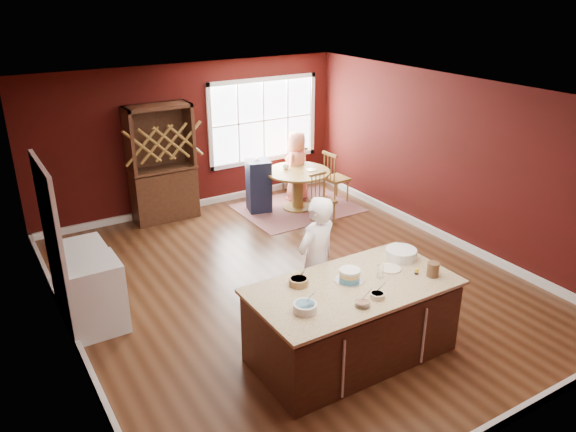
% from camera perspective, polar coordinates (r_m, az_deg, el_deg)
% --- Properties ---
extents(room_shell, '(7.00, 7.00, 7.00)m').
position_cam_1_polar(room_shell, '(7.55, 0.37, 2.16)').
color(room_shell, '#55331D').
rests_on(room_shell, ground).
extents(window, '(2.36, 0.10, 1.66)m').
position_cam_1_polar(window, '(11.11, -2.54, 9.67)').
color(window, white).
rests_on(window, room_shell).
extents(doorway, '(0.08, 1.26, 2.13)m').
position_cam_1_polar(doorway, '(7.28, -22.63, -3.27)').
color(doorway, white).
rests_on(doorway, room_shell).
extents(kitchen_island, '(2.31, 1.21, 0.92)m').
position_cam_1_polar(kitchen_island, '(6.50, 6.48, -10.67)').
color(kitchen_island, '#3A180E').
rests_on(kitchen_island, ground).
extents(dining_table, '(1.21, 1.21, 0.75)m').
position_cam_1_polar(dining_table, '(10.54, 1.00, 3.49)').
color(dining_table, olive).
rests_on(dining_table, ground).
extents(baker, '(0.70, 0.55, 1.70)m').
position_cam_1_polar(baker, '(6.85, 2.87, -4.70)').
color(baker, white).
rests_on(baker, ground).
extents(layer_cake, '(0.33, 0.33, 0.14)m').
position_cam_1_polar(layer_cake, '(6.30, 6.28, -5.98)').
color(layer_cake, white).
rests_on(layer_cake, kitchen_island).
extents(bowl_blue, '(0.24, 0.24, 0.09)m').
position_cam_1_polar(bowl_blue, '(5.72, 1.74, -9.29)').
color(bowl_blue, white).
rests_on(bowl_blue, kitchen_island).
extents(bowl_yellow, '(0.22, 0.22, 0.08)m').
position_cam_1_polar(bowl_yellow, '(6.19, 1.09, -6.68)').
color(bowl_yellow, '#987E4A').
rests_on(bowl_yellow, kitchen_island).
extents(bowl_pink, '(0.16, 0.16, 0.06)m').
position_cam_1_polar(bowl_pink, '(5.86, 7.59, -8.85)').
color(bowl_pink, white).
rests_on(bowl_pink, kitchen_island).
extents(bowl_olive, '(0.16, 0.16, 0.06)m').
position_cam_1_polar(bowl_olive, '(6.03, 9.06, -7.99)').
color(bowl_olive, beige).
rests_on(bowl_olive, kitchen_island).
extents(drinking_glass, '(0.08, 0.08, 0.16)m').
position_cam_1_polar(drinking_glass, '(6.40, 9.38, -5.60)').
color(drinking_glass, white).
rests_on(drinking_glass, kitchen_island).
extents(dinner_plate, '(0.26, 0.26, 0.02)m').
position_cam_1_polar(dinner_plate, '(6.63, 10.33, -5.27)').
color(dinner_plate, beige).
rests_on(dinner_plate, kitchen_island).
extents(white_tub, '(0.37, 0.37, 0.13)m').
position_cam_1_polar(white_tub, '(6.87, 11.40, -3.82)').
color(white_tub, white).
rests_on(white_tub, kitchen_island).
extents(stoneware_crock, '(0.14, 0.14, 0.17)m').
position_cam_1_polar(stoneware_crock, '(6.56, 14.52, -5.27)').
color(stoneware_crock, brown).
rests_on(stoneware_crock, kitchen_island).
extents(toy_figurine, '(0.05, 0.05, 0.08)m').
position_cam_1_polar(toy_figurine, '(6.57, 12.93, -5.50)').
color(toy_figurine, yellow).
rests_on(toy_figurine, kitchen_island).
extents(rug, '(2.17, 1.69, 0.01)m').
position_cam_1_polar(rug, '(10.72, 0.98, 0.83)').
color(rug, brown).
rests_on(rug, ground).
extents(chair_east, '(0.44, 0.46, 1.02)m').
position_cam_1_polar(chair_east, '(10.96, 4.93, 4.05)').
color(chair_east, brown).
rests_on(chair_east, ground).
extents(chair_south, '(0.40, 0.39, 0.90)m').
position_cam_1_polar(chair_south, '(9.94, 3.59, 1.75)').
color(chair_south, brown).
rests_on(chair_south, ground).
extents(chair_north, '(0.42, 0.40, 0.99)m').
position_cam_1_polar(chair_north, '(11.38, 0.63, 4.76)').
color(chair_north, brown).
rests_on(chair_north, ground).
extents(seated_woman, '(0.80, 0.73, 1.37)m').
position_cam_1_polar(seated_woman, '(10.95, 0.89, 5.08)').
color(seated_woman, '#F58666').
rests_on(seated_woman, ground).
extents(high_chair, '(0.51, 0.51, 1.02)m').
position_cam_1_polar(high_chair, '(10.46, -3.00, 3.19)').
color(high_chair, black).
rests_on(high_chair, ground).
extents(toddler, '(0.18, 0.14, 0.26)m').
position_cam_1_polar(toddler, '(10.38, -3.54, 4.76)').
color(toddler, '#8CA5BF').
rests_on(toddler, high_chair).
extents(table_plate, '(0.20, 0.20, 0.01)m').
position_cam_1_polar(table_plate, '(10.51, 2.42, 4.70)').
color(table_plate, beige).
rests_on(table_plate, dining_table).
extents(table_cup, '(0.14, 0.14, 0.09)m').
position_cam_1_polar(table_cup, '(10.55, -0.25, 5.02)').
color(table_cup, white).
rests_on(table_cup, dining_table).
extents(hutch, '(1.14, 0.47, 2.08)m').
position_cam_1_polar(hutch, '(10.16, -12.68, 5.20)').
color(hutch, '#331E14').
rests_on(hutch, ground).
extents(washer, '(0.63, 0.61, 0.92)m').
position_cam_1_polar(washer, '(7.30, -18.97, -7.69)').
color(washer, white).
rests_on(washer, ground).
extents(dryer, '(0.61, 0.59, 0.89)m').
position_cam_1_polar(dryer, '(7.86, -20.07, -5.69)').
color(dryer, white).
rests_on(dryer, ground).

